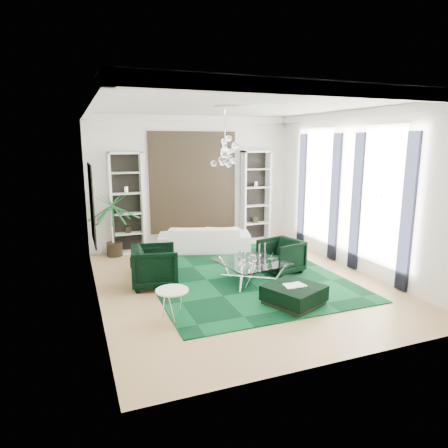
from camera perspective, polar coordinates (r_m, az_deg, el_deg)
name	(u,v)px	position (r m, az deg, el deg)	size (l,w,h in m)	color
floor	(240,283)	(8.97, 2.24, -8.38)	(6.00, 7.00, 0.02)	tan
ceiling	(241,104)	(8.45, 2.46, 16.71)	(6.00, 7.00, 0.02)	white
wall_back	(193,182)	(11.78, -4.49, 6.00)	(6.00, 0.02, 3.80)	silver
wall_front	(346,232)	(5.52, 16.99, -1.14)	(6.00, 0.02, 3.80)	silver
wall_left	(92,206)	(7.82, -18.35, 2.48)	(0.02, 7.00, 3.80)	silver
wall_right	(356,191)	(10.08, 18.30, 4.46)	(0.02, 7.00, 3.80)	silver
crown_molding	(241,110)	(8.44, 2.45, 15.97)	(6.00, 7.00, 0.18)	white
ceiling_medallion	(235,108)	(8.72, 1.63, 16.30)	(0.90, 0.90, 0.05)	white
tapestry	(193,182)	(11.74, -4.42, 5.98)	(2.50, 0.06, 2.80)	black
shelving_left	(127,204)	(11.25, -13.72, 2.85)	(0.90, 0.38, 2.80)	white
shelving_right	(256,197)	(12.36, 4.53, 3.93)	(0.90, 0.38, 2.80)	white
painting	(92,204)	(8.42, -18.28, 2.77)	(0.04, 1.30, 1.60)	black
window_near	(382,196)	(9.39, 21.66, 3.72)	(0.03, 1.10, 2.90)	white
curtain_near_a	(408,213)	(8.86, 24.77, 1.38)	(0.07, 0.30, 3.25)	black
curtain_near_b	(356,202)	(9.99, 18.39, 2.94)	(0.07, 0.30, 3.25)	black
window_far	(319,185)	(11.26, 13.39, 5.44)	(0.03, 1.10, 2.90)	white
curtain_far_a	(335,198)	(10.64, 15.54, 3.62)	(0.07, 0.30, 3.25)	black
curtain_far_b	(302,191)	(11.92, 11.08, 4.67)	(0.07, 0.30, 3.25)	black
rug	(242,276)	(9.37, 2.60, -7.37)	(4.20, 5.00, 0.02)	black
sofa	(204,238)	(11.33, -2.82, -2.07)	(2.55, 1.00, 0.74)	silver
armchair_left	(155,266)	(8.76, -9.88, -5.96)	(0.94, 0.97, 0.88)	black
armchair_right	(281,256)	(9.59, 8.13, -4.57)	(0.86, 0.88, 0.80)	black
coffee_table	(251,271)	(8.99, 3.92, -6.74)	(1.34, 1.34, 0.46)	white
ottoman_side	(153,266)	(9.67, -10.08, -5.87)	(0.82, 0.82, 0.36)	black
ottoman_front	(294,295)	(7.87, 9.96, -9.99)	(0.95, 0.95, 0.38)	black
book	(294,285)	(7.79, 10.02, -8.59)	(0.41, 0.27, 0.03)	white
side_table	(172,305)	(7.15, -7.37, -11.44)	(0.57, 0.57, 0.55)	white
palm	(113,215)	(11.09, -15.62, 1.29)	(1.43, 1.43, 2.29)	#19632C
chandelier	(225,152)	(8.54, 0.12, 10.23)	(0.80, 0.80, 0.72)	white
table_plant	(271,258)	(8.79, 6.71, -4.79)	(0.14, 0.11, 0.25)	#19632C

